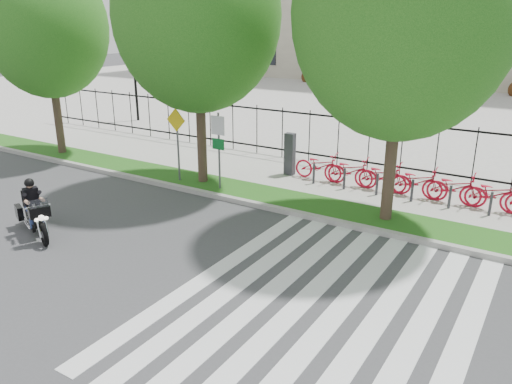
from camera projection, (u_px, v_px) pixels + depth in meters
The scene contains 15 objects.
ground at pixel (142, 251), 12.30m from camera, with size 120.00×120.00×0.00m, color #3D3D40.
curb at pixel (235, 200), 15.56m from camera, with size 60.00×0.20×0.15m, color #9A9891.
grass_verge at pixel (250, 193), 16.24m from camera, with size 60.00×1.50×0.15m, color #1A5916.
sidewalk at pixel (287, 174), 18.24m from camera, with size 60.00×3.50×0.15m, color #9A9690.
plaza at pixel (417, 107), 32.30m from camera, with size 80.00×34.00×0.10m, color #9A9690.
crosswalk_stripes at pixel (319, 307), 9.87m from camera, with size 5.70×8.00×0.01m, color silver, non-canonical shape.
iron_fence at pixel (309, 136), 19.29m from camera, with size 30.00×0.06×2.00m, color black, non-canonical shape.
lamp_post_left at pixel (134, 63), 26.90m from camera, with size 1.06×0.70×4.25m.
street_tree_0 at pixel (46, 28), 19.32m from camera, with size 4.72×4.72×7.69m.
street_tree_1 at pixel (197, 15), 15.43m from camera, with size 5.24×5.24×8.40m.
street_tree_2 at pixel (404, 12), 12.18m from camera, with size 5.55×5.55×8.62m.
bike_share_station at pixel (452, 187), 14.95m from camera, with size 11.11×0.87×1.50m.
sign_pole_regulatory at pixel (218, 141), 15.88m from camera, with size 0.50×0.09×2.50m.
sign_pole_warning at pixel (177, 135), 16.75m from camera, with size 0.78×0.09×2.49m.
motorcycle_rider at pixel (35, 213), 13.08m from camera, with size 2.22×1.25×1.82m.
Camera 1 is at (8.33, -7.94, 5.38)m, focal length 35.00 mm.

